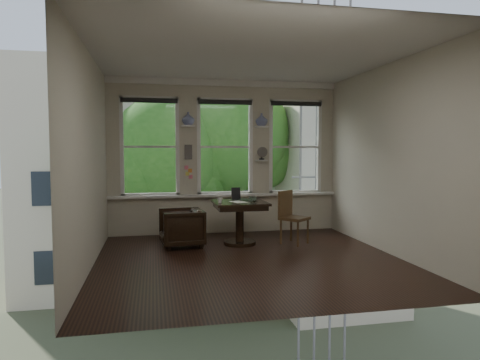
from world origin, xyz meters
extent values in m
plane|color=black|center=(0.00, 0.00, 0.00)|extent=(4.50, 4.50, 0.00)
plane|color=silver|center=(0.00, 0.00, 3.00)|extent=(4.50, 4.50, 0.00)
plane|color=beige|center=(0.00, 2.25, 1.50)|extent=(4.50, 0.00, 4.50)
plane|color=beige|center=(0.00, -2.25, 1.50)|extent=(4.50, 0.00, 4.50)
plane|color=beige|center=(-2.25, 0.00, 1.50)|extent=(0.00, 4.50, 4.50)
plane|color=beige|center=(2.25, 0.00, 1.50)|extent=(0.00, 4.50, 4.50)
cube|color=white|center=(-0.72, 2.15, 2.10)|extent=(0.26, 0.16, 0.03)
cube|color=white|center=(0.72, 2.15, 2.10)|extent=(0.26, 0.16, 0.03)
cube|color=#59544F|center=(-0.72, 2.18, 1.60)|extent=(0.14, 0.06, 0.28)
imported|color=silver|center=(-0.72, 2.15, 2.24)|extent=(0.24, 0.24, 0.25)
imported|color=silver|center=(0.72, 2.15, 2.24)|extent=(0.24, 0.24, 0.25)
imported|color=black|center=(-0.94, 1.09, 0.32)|extent=(0.78, 0.76, 0.65)
cube|color=maroon|center=(-0.94, 1.09, 0.45)|extent=(0.45, 0.45, 0.06)
imported|color=black|center=(0.23, 1.11, 0.76)|extent=(0.35, 0.24, 0.03)
imported|color=white|center=(-0.30, 0.96, 0.79)|extent=(0.11, 0.11, 0.09)
imported|color=white|center=(0.26, 0.89, 0.80)|extent=(0.16, 0.16, 0.10)
cube|color=black|center=(0.05, 1.34, 0.86)|extent=(0.16, 0.08, 0.22)
cube|color=silver|center=(0.03, 1.02, 0.75)|extent=(0.31, 0.36, 0.00)
camera|label=1|loc=(-1.39, -6.12, 1.64)|focal=32.00mm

